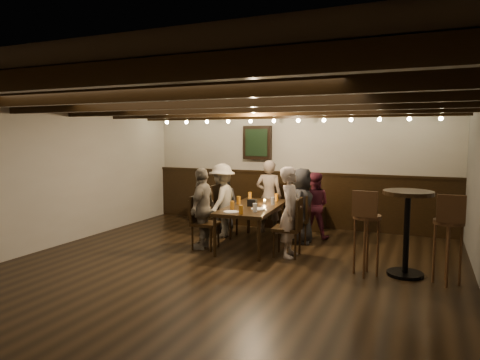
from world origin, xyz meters
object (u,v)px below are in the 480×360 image
at_px(chair_left_near, 224,221).
at_px(person_left_far, 203,208).
at_px(chair_right_far, 288,238).
at_px(person_right_near, 301,206).
at_px(chair_left_far, 205,232).
at_px(chair_right_near, 299,228).
at_px(high_top_table, 407,220).
at_px(person_left_near, 222,200).
at_px(person_right_far, 290,212).
at_px(person_bench_right, 314,205).
at_px(bar_stool_right, 447,251).
at_px(person_bench_centre, 269,196).
at_px(dining_table, 253,209).
at_px(person_bench_left, 223,201).
at_px(bar_stool_left, 366,244).

bearing_deg(chair_left_near, person_left_far, -1.88).
height_order(chair_right_far, person_right_near, person_right_near).
bearing_deg(chair_left_far, chair_right_near, 122.06).
bearing_deg(high_top_table, person_left_near, 162.47).
bearing_deg(person_right_far, person_bench_right, -6.34).
bearing_deg(bar_stool_right, person_right_near, 147.46).
distance_m(chair_right_far, high_top_table, 1.83).
bearing_deg(person_right_near, bar_stool_right, -124.77).
bearing_deg(person_bench_right, person_right_near, 71.57).
relative_size(chair_left_far, chair_right_near, 1.03).
bearing_deg(person_bench_centre, dining_table, 90.00).
bearing_deg(chair_left_far, person_right_near, 121.50).
height_order(person_bench_centre, person_bench_right, person_bench_centre).
relative_size(chair_right_far, person_bench_right, 0.75).
bearing_deg(person_left_near, chair_right_near, 90.00).
bearing_deg(chair_right_far, high_top_table, -103.43).
bearing_deg(dining_table, chair_left_near, 148.01).
relative_size(chair_right_far, person_bench_centre, 0.65).
height_order(person_bench_left, person_left_near, person_left_near).
xyz_separation_m(person_bench_centre, person_bench_right, (0.91, -0.07, -0.10)).
bearing_deg(person_bench_centre, bar_stool_right, 144.20).
xyz_separation_m(dining_table, bar_stool_left, (2.00, -0.86, -0.20)).
relative_size(person_bench_centre, person_left_near, 1.04).
bearing_deg(person_bench_right, bar_stool_left, 117.97).
height_order(person_bench_right, high_top_table, person_bench_right).
bearing_deg(bar_stool_left, person_bench_right, 126.59).
bearing_deg(high_top_table, person_bench_left, 157.01).
height_order(high_top_table, bar_stool_left, bar_stool_left).
distance_m(chair_right_far, person_right_near, 0.98).
bearing_deg(chair_right_far, bar_stool_right, -105.44).
xyz_separation_m(person_left_far, person_right_far, (1.49, 0.13, 0.03)).
bearing_deg(bar_stool_right, person_bench_left, 155.10).
bearing_deg(person_bench_left, high_top_table, 152.19).
xyz_separation_m(chair_left_far, bar_stool_left, (2.68, -0.35, 0.16)).
relative_size(dining_table, person_bench_centre, 1.34).
relative_size(person_right_near, person_right_far, 0.94).
relative_size(chair_left_far, bar_stool_left, 0.76).
relative_size(dining_table, bar_stool_left, 1.62).
xyz_separation_m(person_bench_left, person_left_near, (0.19, -0.44, 0.08)).
height_order(chair_right_near, bar_stool_left, bar_stool_left).
bearing_deg(person_bench_right, person_left_far, 39.29).
relative_size(chair_right_near, bar_stool_right, 0.73).
xyz_separation_m(high_top_table, bar_stool_right, (0.50, -0.16, -0.33)).
bearing_deg(person_bench_left, person_left_near, 108.43).
distance_m(chair_right_near, high_top_table, 2.22).
height_order(person_right_far, high_top_table, person_right_far).
xyz_separation_m(chair_right_far, person_bench_left, (-1.73, 1.21, 0.33)).
height_order(person_left_near, person_left_far, person_left_near).
height_order(dining_table, person_bench_centre, person_bench_centre).
xyz_separation_m(chair_left_near, person_left_far, (0.05, -0.90, 0.39)).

